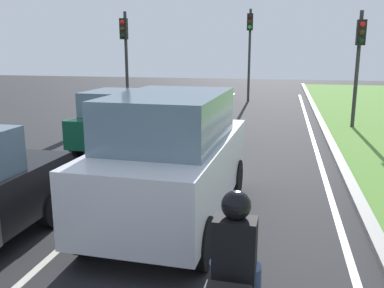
{
  "coord_description": "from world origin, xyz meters",
  "views": [
    {
      "loc": [
        2.54,
        1.6,
        3.01
      ],
      "look_at": [
        0.87,
        9.3,
        1.2
      ],
      "focal_mm": 39.23,
      "sensor_mm": 36.0,
      "label": 1
    }
  ],
  "objects_px": {
    "car_suv_ahead": "(172,157)",
    "traffic_light_far_median": "(250,40)",
    "car_hatchback_far": "(118,120)",
    "rider_person": "(235,246)",
    "traffic_light_overhead_left": "(125,46)",
    "traffic_light_near_right": "(359,51)"
  },
  "relations": [
    {
      "from": "car_suv_ahead",
      "to": "traffic_light_far_median",
      "type": "bearing_deg",
      "value": 92.54
    },
    {
      "from": "car_hatchback_far",
      "to": "rider_person",
      "type": "relative_size",
      "value": 3.22
    },
    {
      "from": "traffic_light_overhead_left",
      "to": "traffic_light_far_median",
      "type": "bearing_deg",
      "value": 49.67
    },
    {
      "from": "traffic_light_overhead_left",
      "to": "traffic_light_far_median",
      "type": "xyz_separation_m",
      "value": [
        5.07,
        5.98,
        0.37
      ]
    },
    {
      "from": "rider_person",
      "to": "traffic_light_near_right",
      "type": "relative_size",
      "value": 0.27
    },
    {
      "from": "car_suv_ahead",
      "to": "traffic_light_near_right",
      "type": "height_order",
      "value": "traffic_light_near_right"
    },
    {
      "from": "traffic_light_near_right",
      "to": "rider_person",
      "type": "bearing_deg",
      "value": -103.06
    },
    {
      "from": "car_suv_ahead",
      "to": "traffic_light_near_right",
      "type": "distance_m",
      "value": 10.98
    },
    {
      "from": "rider_person",
      "to": "traffic_light_overhead_left",
      "type": "xyz_separation_m",
      "value": [
        -6.67,
        14.6,
        1.89
      ]
    },
    {
      "from": "traffic_light_overhead_left",
      "to": "rider_person",
      "type": "bearing_deg",
      "value": -65.45
    },
    {
      "from": "car_suv_ahead",
      "to": "traffic_light_far_median",
      "type": "relative_size",
      "value": 0.89
    },
    {
      "from": "traffic_light_near_right",
      "to": "car_hatchback_far",
      "type": "bearing_deg",
      "value": -147.27
    },
    {
      "from": "car_hatchback_far",
      "to": "car_suv_ahead",
      "type": "bearing_deg",
      "value": -56.99
    },
    {
      "from": "traffic_light_near_right",
      "to": "traffic_light_far_median",
      "type": "bearing_deg",
      "value": 121.42
    },
    {
      "from": "traffic_light_near_right",
      "to": "traffic_light_overhead_left",
      "type": "distance_m",
      "value": 9.82
    },
    {
      "from": "car_hatchback_far",
      "to": "traffic_light_overhead_left",
      "type": "bearing_deg",
      "value": 110.43
    },
    {
      "from": "traffic_light_overhead_left",
      "to": "traffic_light_far_median",
      "type": "relative_size",
      "value": 0.9
    },
    {
      "from": "traffic_light_overhead_left",
      "to": "traffic_light_far_median",
      "type": "distance_m",
      "value": 7.85
    },
    {
      "from": "car_hatchback_far",
      "to": "traffic_light_near_right",
      "type": "bearing_deg",
      "value": 34.53
    },
    {
      "from": "car_hatchback_far",
      "to": "rider_person",
      "type": "height_order",
      "value": "car_hatchback_far"
    },
    {
      "from": "car_suv_ahead",
      "to": "rider_person",
      "type": "xyz_separation_m",
      "value": [
        1.45,
        -3.14,
        0.02
      ]
    },
    {
      "from": "car_hatchback_far",
      "to": "rider_person",
      "type": "bearing_deg",
      "value": -59.38
    }
  ]
}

